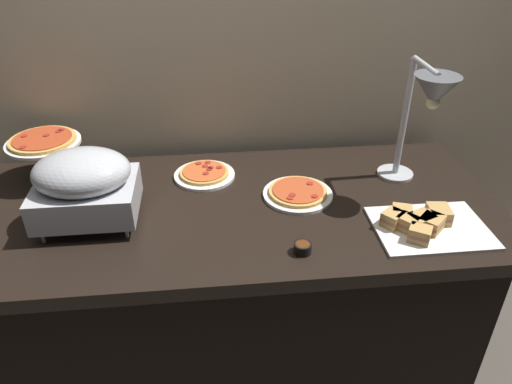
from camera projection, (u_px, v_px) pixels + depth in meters
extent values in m
plane|color=#4C443D|center=(239.00, 349.00, 2.14)|extent=(8.00, 8.00, 0.00)
cube|color=#C6B593|center=(224.00, 45.00, 1.94)|extent=(4.40, 0.04, 2.40)
cube|color=black|center=(235.00, 211.00, 1.76)|extent=(1.90, 0.84, 0.05)
cube|color=black|center=(237.00, 289.00, 1.96)|extent=(1.75, 0.74, 0.71)
cylinder|color=#B7BABF|center=(43.00, 237.00, 1.55)|extent=(0.01, 0.01, 0.04)
cylinder|color=#B7BABF|center=(127.00, 232.00, 1.57)|extent=(0.01, 0.01, 0.04)
cylinder|color=#B7BABF|center=(59.00, 201.00, 1.73)|extent=(0.01, 0.01, 0.04)
cylinder|color=#B7BABF|center=(134.00, 197.00, 1.75)|extent=(0.01, 0.01, 0.04)
cube|color=#B7BABF|center=(87.00, 198.00, 1.61)|extent=(0.33, 0.27, 0.11)
ellipsoid|color=#B7BABF|center=(82.00, 172.00, 1.56)|extent=(0.31, 0.25, 0.14)
cylinder|color=#B7BABF|center=(395.00, 173.00, 1.93)|extent=(0.14, 0.14, 0.01)
cylinder|color=#B7BABF|center=(404.00, 119.00, 1.81)|extent=(0.02, 0.02, 0.46)
cylinder|color=#B7BABF|center=(426.00, 66.00, 1.61)|extent=(0.02, 0.19, 0.02)
cone|color=#595B60|center=(435.00, 91.00, 1.55)|extent=(0.15, 0.15, 0.10)
sphere|color=#F9EAB2|center=(433.00, 103.00, 1.57)|extent=(0.04, 0.04, 0.04)
cylinder|color=white|center=(205.00, 175.00, 1.92)|extent=(0.24, 0.24, 0.01)
cylinder|color=gold|center=(204.00, 173.00, 1.91)|extent=(0.19, 0.19, 0.01)
cylinder|color=#C65628|center=(204.00, 171.00, 1.91)|extent=(0.17, 0.17, 0.00)
cylinder|color=maroon|center=(219.00, 167.00, 1.93)|extent=(0.02, 0.02, 0.00)
cylinder|color=maroon|center=(211.00, 168.00, 1.92)|extent=(0.02, 0.02, 0.00)
cylinder|color=maroon|center=(199.00, 163.00, 1.95)|extent=(0.02, 0.02, 0.00)
cylinder|color=maroon|center=(205.00, 166.00, 1.94)|extent=(0.02, 0.02, 0.00)
cylinder|color=maroon|center=(206.00, 173.00, 1.88)|extent=(0.02, 0.02, 0.00)
cylinder|color=maroon|center=(208.00, 162.00, 1.96)|extent=(0.02, 0.02, 0.00)
cylinder|color=maroon|center=(209.00, 169.00, 1.91)|extent=(0.02, 0.02, 0.00)
cylinder|color=white|center=(298.00, 195.00, 1.80)|extent=(0.26, 0.26, 0.01)
cylinder|color=gold|center=(298.00, 192.00, 1.79)|extent=(0.22, 0.22, 0.01)
cylinder|color=#B74723|center=(298.00, 190.00, 1.79)|extent=(0.19, 0.19, 0.00)
cylinder|color=maroon|center=(310.00, 184.00, 1.82)|extent=(0.02, 0.02, 0.00)
cylinder|color=maroon|center=(290.00, 198.00, 1.73)|extent=(0.02, 0.02, 0.00)
cylinder|color=maroon|center=(315.00, 196.00, 1.74)|extent=(0.02, 0.02, 0.00)
cylinder|color=maroon|center=(293.00, 195.00, 1.75)|extent=(0.02, 0.02, 0.00)
cylinder|color=#595B60|center=(48.00, 162.00, 1.87)|extent=(0.02, 0.02, 0.15)
cylinder|color=#595B60|center=(52.00, 178.00, 1.90)|extent=(0.15, 0.15, 0.01)
cylinder|color=white|center=(43.00, 143.00, 1.82)|extent=(0.27, 0.27, 0.01)
cylinder|color=gold|center=(43.00, 140.00, 1.82)|extent=(0.24, 0.24, 0.01)
cylinder|color=#AD3D1E|center=(42.00, 138.00, 1.81)|extent=(0.21, 0.21, 0.00)
cylinder|color=maroon|center=(23.00, 147.00, 1.74)|extent=(0.02, 0.02, 0.00)
cylinder|color=maroon|center=(24.00, 136.00, 1.82)|extent=(0.02, 0.02, 0.00)
cylinder|color=maroon|center=(59.00, 131.00, 1.86)|extent=(0.02, 0.02, 0.00)
cylinder|color=maroon|center=(46.00, 135.00, 1.83)|extent=(0.02, 0.02, 0.00)
cylinder|color=maroon|center=(61.00, 130.00, 1.87)|extent=(0.02, 0.02, 0.00)
cube|color=white|center=(430.00, 228.00, 1.62)|extent=(0.37, 0.28, 0.01)
cube|color=tan|center=(438.00, 218.00, 1.64)|extent=(0.08, 0.09, 0.02)
cube|color=#9E6642|center=(439.00, 214.00, 1.63)|extent=(0.08, 0.09, 0.01)
cube|color=tan|center=(440.00, 210.00, 1.63)|extent=(0.08, 0.09, 0.02)
cube|color=tan|center=(407.00, 227.00, 1.60)|extent=(0.08, 0.09, 0.02)
cube|color=#9E6642|center=(408.00, 223.00, 1.59)|extent=(0.08, 0.09, 0.01)
cube|color=tan|center=(408.00, 219.00, 1.58)|extent=(0.08, 0.09, 0.02)
cube|color=tan|center=(420.00, 225.00, 1.61)|extent=(0.10, 0.09, 0.02)
cube|color=#9E6642|center=(421.00, 221.00, 1.60)|extent=(0.10, 0.09, 0.01)
cube|color=tan|center=(422.00, 217.00, 1.59)|extent=(0.10, 0.09, 0.02)
cube|color=tan|center=(419.00, 238.00, 1.55)|extent=(0.09, 0.08, 0.02)
cube|color=#9E6642|center=(420.00, 234.00, 1.54)|extent=(0.09, 0.08, 0.01)
cube|color=tan|center=(421.00, 230.00, 1.53)|extent=(0.09, 0.08, 0.02)
cube|color=tan|center=(401.00, 217.00, 1.65)|extent=(0.08, 0.07, 0.02)
cube|color=#9E6642|center=(402.00, 213.00, 1.64)|extent=(0.08, 0.07, 0.01)
cube|color=tan|center=(402.00, 209.00, 1.63)|extent=(0.08, 0.07, 0.02)
cube|color=tan|center=(431.00, 227.00, 1.60)|extent=(0.10, 0.10, 0.02)
cube|color=#9E6642|center=(431.00, 223.00, 1.59)|extent=(0.10, 0.10, 0.01)
cube|color=tan|center=(432.00, 219.00, 1.58)|extent=(0.10, 0.10, 0.02)
cube|color=tan|center=(392.00, 223.00, 1.62)|extent=(0.09, 0.09, 0.02)
cube|color=#9E6642|center=(393.00, 219.00, 1.61)|extent=(0.09, 0.09, 0.01)
cube|color=tan|center=(393.00, 215.00, 1.60)|extent=(0.09, 0.09, 0.02)
cylinder|color=black|center=(303.00, 248.00, 1.51)|extent=(0.06, 0.06, 0.03)
cylinder|color=#562D14|center=(303.00, 245.00, 1.50)|extent=(0.05, 0.05, 0.01)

